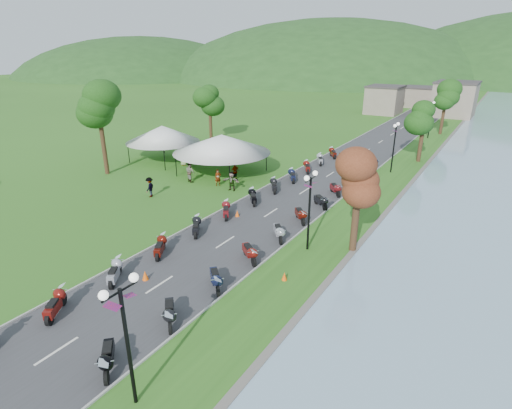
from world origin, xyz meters
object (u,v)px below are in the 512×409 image
Objects in this scene: vendor_tent_main at (222,154)px; pedestrian_b at (191,182)px; pedestrian_c at (151,197)px; streetlamp_near at (128,347)px; pedestrian_a at (218,186)px.

vendor_tent_main reaches higher than pedestrian_b.
vendor_tent_main is at bearing 151.98° from pedestrian_c.
streetlamp_near is 22.14m from pedestrian_c.
pedestrian_a is at bearing 120.23° from streetlamp_near.
streetlamp_near is at bearing -59.70° from vendor_tent_main.
pedestrian_b is 5.07m from pedestrian_c.
pedestrian_c is at bearing 134.64° from streetlamp_near.
vendor_tent_main is at bearing 120.30° from streetlamp_near.
pedestrian_b is at bearing 126.45° from streetlamp_near.
pedestrian_a is 3.02m from pedestrian_b.
streetlamp_near is at bearing 145.76° from pedestrian_b.
pedestrian_a is 6.31m from pedestrian_c.
streetlamp_near is 25.88m from pedestrian_b.
streetlamp_near reaches higher than pedestrian_b.
streetlamp_near reaches higher than vendor_tent_main.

